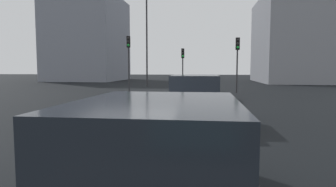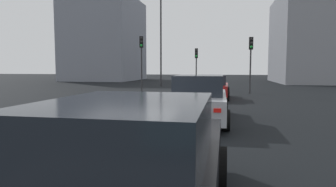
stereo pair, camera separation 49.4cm
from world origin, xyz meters
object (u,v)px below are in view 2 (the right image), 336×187
Objects in this scene: traffic_light_near_left at (196,60)px; street_lamp_kerbside at (161,35)px; traffic_light_near_right at (251,53)px; car_red_left_lead at (212,87)px; car_black_left_third at (133,171)px; car_silver_left_second at (200,99)px; traffic_light_far_left at (141,52)px.

street_lamp_kerbside is (2.29, 3.87, 2.60)m from traffic_light_near_left.
traffic_light_near_left is at bearing -143.31° from traffic_light_near_right.
car_black_left_third reaches higher than car_red_left_lead.
street_lamp_kerbside is (26.46, 5.51, 4.54)m from car_black_left_third.
traffic_light_near_left is (17.04, 1.76, 1.90)m from car_silver_left_second.
car_silver_left_second is at bearing -17.32° from traffic_light_near_right.
car_red_left_lead is 7.76m from traffic_light_far_left.
car_black_left_third is 0.52× the size of street_lamp_kerbside.
traffic_light_near_right is (11.97, -2.70, 2.19)m from car_silver_left_second.
traffic_light_near_right is (-5.07, -4.45, 0.29)m from traffic_light_near_left.
traffic_light_near_right is at bearing -31.71° from car_red_left_lead.
car_silver_left_second is 1.17× the size of traffic_light_near_right.
car_silver_left_second is at bearing -163.76° from street_lamp_kerbside.
traffic_light_near_right is 8.42m from traffic_light_far_left.
car_red_left_lead is at bearing 44.23° from traffic_light_far_left.
car_silver_left_second reaches higher than car_red_left_lead.
traffic_light_near_right is (19.11, -2.82, 2.22)m from car_black_left_third.
traffic_light_far_left is 0.48× the size of street_lamp_kerbside.
traffic_light_near_left reaches higher than car_black_left_third.
street_lamp_kerbside is at bearing 15.64° from car_silver_left_second.
traffic_light_far_left is (0.47, 8.41, 0.19)m from traffic_light_near_right.
street_lamp_kerbside reaches higher than traffic_light_near_left.
car_red_left_lead is 15.06m from car_black_left_third.
street_lamp_kerbside is (7.36, 8.33, 2.32)m from traffic_light_near_right.
car_red_left_lead is 0.91× the size of car_silver_left_second.
car_red_left_lead is 7.93m from car_silver_left_second.
traffic_light_near_left is at bearing 12.43° from car_red_left_lead.
car_silver_left_second is at bearing -1.00° from car_black_left_third.
car_silver_left_second is at bearing 179.92° from car_red_left_lead.
car_red_left_lead is 0.91× the size of car_black_left_third.
car_red_left_lead is at bearing -0.95° from car_black_left_third.
car_black_left_third is at bearing 178.44° from car_silver_left_second.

